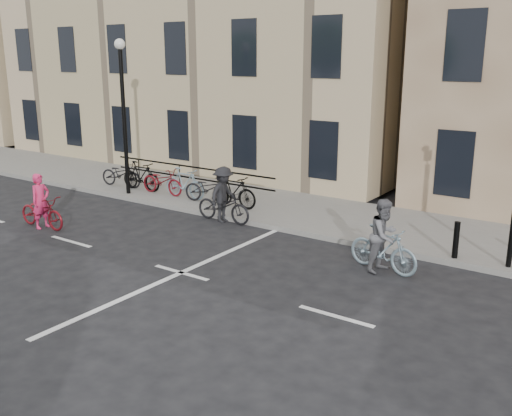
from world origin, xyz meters
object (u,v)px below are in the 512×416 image
Objects in this scene: cyclist_pink at (42,209)px; cyclist_dark at (223,200)px; cyclist_grey at (384,242)px; lamp_post at (123,98)px.

cyclist_dark reaches higher than cyclist_pink.
lamp_post is at bearing 91.07° from cyclist_grey.
cyclist_grey is at bearing -8.84° from lamp_post.
cyclist_dark is (4.69, -0.50, -2.82)m from lamp_post.
cyclist_grey is (9.53, 2.42, 0.14)m from cyclist_pink.
lamp_post reaches higher than cyclist_grey.
cyclist_pink is (0.73, -4.02, -2.93)m from lamp_post.
cyclist_dark is (3.96, 3.52, 0.11)m from cyclist_pink.
cyclist_grey is at bearing -77.80° from cyclist_pink.
lamp_post is at bearing 8.27° from cyclist_pink.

